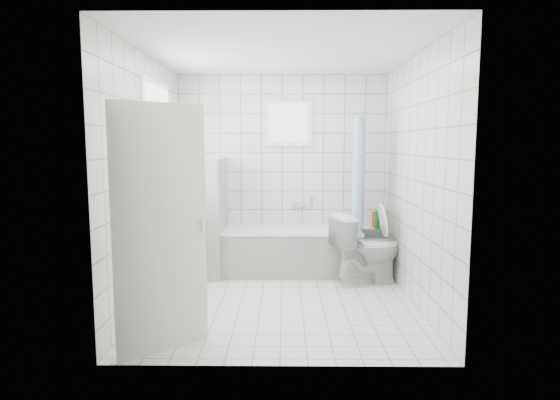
{
  "coord_description": "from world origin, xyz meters",
  "views": [
    {
      "loc": [
        0.03,
        -4.88,
        1.68
      ],
      "look_at": [
        -0.02,
        0.35,
        1.05
      ],
      "focal_mm": 30.0,
      "sensor_mm": 36.0,
      "label": 1
    }
  ],
  "objects": [
    {
      "name": "wall_back",
      "position": [
        0.0,
        1.5,
        1.3
      ],
      "size": [
        2.8,
        0.02,
        2.6
      ],
      "primitive_type": "cube",
      "color": "white",
      "rests_on": "ground"
    },
    {
      "name": "window_back",
      "position": [
        0.1,
        1.46,
        1.95
      ],
      "size": [
        0.5,
        0.01,
        0.5
      ],
      "primitive_type": "cube",
      "color": "white",
      "rests_on": "wall_back"
    },
    {
      "name": "window_sill",
      "position": [
        -1.31,
        0.3,
        0.86
      ],
      "size": [
        0.18,
        1.02,
        0.08
      ],
      "primitive_type": "cube",
      "color": "white",
      "rests_on": "wall_left"
    },
    {
      "name": "curtain_rod",
      "position": [
        0.95,
        1.1,
        2.0
      ],
      "size": [
        0.02,
        0.8,
        0.02
      ],
      "primitive_type": "cylinder",
      "rotation": [
        1.57,
        0.0,
        0.0
      ],
      "color": "silver",
      "rests_on": "wall_back"
    },
    {
      "name": "toilet",
      "position": [
        1.03,
        0.65,
        0.43
      ],
      "size": [
        0.94,
        0.71,
        0.85
      ],
      "primitive_type": "imported",
      "rotation": [
        0.0,
        0.0,
        1.88
      ],
      "color": "silver",
      "rests_on": "ground"
    },
    {
      "name": "tiled_ledge",
      "position": [
        1.29,
        1.38,
        0.28
      ],
      "size": [
        0.4,
        0.24,
        0.55
      ],
      "primitive_type": "cube",
      "color": "white",
      "rests_on": "ground"
    },
    {
      "name": "bathtub",
      "position": [
        0.12,
        1.12,
        0.29
      ],
      "size": [
        1.77,
        0.77,
        0.58
      ],
      "color": "white",
      "rests_on": "ground"
    },
    {
      "name": "partition_wall",
      "position": [
        -0.83,
        1.07,
        0.75
      ],
      "size": [
        0.15,
        0.85,
        1.5
      ],
      "primitive_type": "cube",
      "color": "white",
      "rests_on": "ground"
    },
    {
      "name": "ceiling",
      "position": [
        0.0,
        0.0,
        2.6
      ],
      "size": [
        3.0,
        3.0,
        0.0
      ],
      "primitive_type": "plane",
      "rotation": [
        3.14,
        0.0,
        0.0
      ],
      "color": "white",
      "rests_on": "ground"
    },
    {
      "name": "wall_front",
      "position": [
        0.0,
        -1.5,
        1.3
      ],
      "size": [
        2.8,
        0.02,
        2.6
      ],
      "primitive_type": "cube",
      "color": "white",
      "rests_on": "ground"
    },
    {
      "name": "ground",
      "position": [
        0.0,
        0.0,
        0.0
      ],
      "size": [
        3.0,
        3.0,
        0.0
      ],
      "primitive_type": "plane",
      "color": "white",
      "rests_on": "ground"
    },
    {
      "name": "wall_left",
      "position": [
        -1.4,
        0.0,
        1.3
      ],
      "size": [
        0.02,
        3.0,
        2.6
      ],
      "primitive_type": "cube",
      "color": "white",
      "rests_on": "ground"
    },
    {
      "name": "shower_curtain",
      "position": [
        0.95,
        0.97,
        1.1
      ],
      "size": [
        0.14,
        0.48,
        1.78
      ],
      "primitive_type": null,
      "color": "#4AA3DA",
      "rests_on": "curtain_rod"
    },
    {
      "name": "tub_faucet",
      "position": [
        0.22,
        1.46,
        0.85
      ],
      "size": [
        0.18,
        0.06,
        0.06
      ],
      "primitive_type": "cube",
      "color": "silver",
      "rests_on": "wall_back"
    },
    {
      "name": "wall_right",
      "position": [
        1.4,
        0.0,
        1.3
      ],
      "size": [
        0.02,
        3.0,
        2.6
      ],
      "primitive_type": "cube",
      "color": "white",
      "rests_on": "ground"
    },
    {
      "name": "ledge_bottles",
      "position": [
        1.29,
        1.34,
        0.66
      ],
      "size": [
        0.14,
        0.18,
        0.24
      ],
      "color": "#D04118",
      "rests_on": "tiled_ledge"
    },
    {
      "name": "sill_bottles",
      "position": [
        -1.3,
        0.22,
        1.02
      ],
      "size": [
        0.16,
        0.81,
        0.3
      ],
      "color": "#BAB9C0",
      "rests_on": "window_sill"
    },
    {
      "name": "door",
      "position": [
        -0.95,
        -1.22,
        1.0
      ],
      "size": [
        0.63,
        0.56,
        2.0
      ],
      "primitive_type": "cube",
      "rotation": [
        0.0,
        0.0,
        -0.85
      ],
      "color": "silver",
      "rests_on": "ground"
    },
    {
      "name": "window_left",
      "position": [
        -1.35,
        0.3,
        1.6
      ],
      "size": [
        0.01,
        0.9,
        1.4
      ],
      "primitive_type": "cube",
      "color": "white",
      "rests_on": "wall_left"
    }
  ]
}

